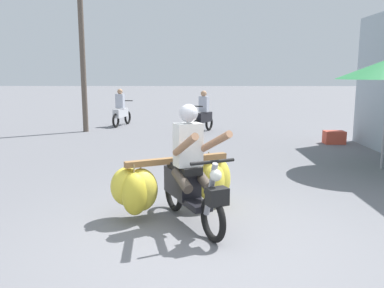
{
  "coord_description": "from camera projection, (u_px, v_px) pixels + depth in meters",
  "views": [
    {
      "loc": [
        -0.13,
        -4.39,
        1.96
      ],
      "look_at": [
        -0.19,
        1.64,
        0.9
      ],
      "focal_mm": 37.59,
      "sensor_mm": 36.0,
      "label": 1
    }
  ],
  "objects": [
    {
      "name": "ground_plane",
      "position": [
        207.0,
        245.0,
        4.66
      ],
      "size": [
        120.0,
        120.0,
        0.0
      ],
      "primitive_type": "plane",
      "color": "slate"
    },
    {
      "name": "motorbike_main_loaded",
      "position": [
        179.0,
        181.0,
        5.54
      ],
      "size": [
        1.8,
        1.99,
        1.58
      ],
      "color": "black",
      "rests_on": "ground"
    },
    {
      "name": "motorbike_distant_ahead_left",
      "position": [
        203.0,
        115.0,
        13.51
      ],
      "size": [
        0.85,
        1.48,
        1.4
      ],
      "color": "black",
      "rests_on": "ground"
    },
    {
      "name": "motorbike_distant_ahead_right",
      "position": [
        121.0,
        111.0,
        15.11
      ],
      "size": [
        0.61,
        1.59,
        1.4
      ],
      "color": "black",
      "rests_on": "ground"
    },
    {
      "name": "produce_crate",
      "position": [
        334.0,
        137.0,
        11.35
      ],
      "size": [
        0.56,
        0.4,
        0.36
      ],
      "primitive_type": "cube",
      "color": "#CC4C38",
      "rests_on": "ground"
    },
    {
      "name": "utility_pole",
      "position": [
        81.0,
        29.0,
        13.17
      ],
      "size": [
        0.18,
        0.18,
        6.81
      ],
      "primitive_type": "cylinder",
      "color": "brown",
      "rests_on": "ground"
    }
  ]
}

